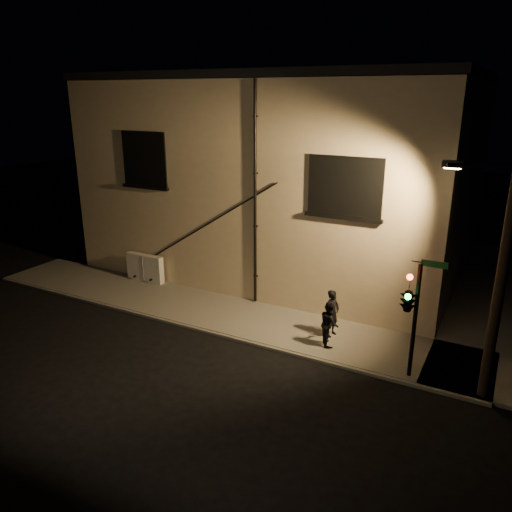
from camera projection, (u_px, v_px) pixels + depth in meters
The scene contains 8 objects.
ground at pixel (261, 346), 16.51m from camera, with size 90.00×90.00×0.00m, color black.
sidewalk at pixel (340, 304), 19.61m from camera, with size 21.00×16.00×0.12m.
building at pixel (293, 171), 24.01m from camera, with size 16.20×12.23×8.80m.
utility_cabinet at pixel (145, 268), 21.76m from camera, with size 1.82×0.31×1.20m, color white.
pedestrian_a at pixel (332, 313), 16.75m from camera, with size 0.59×0.39×1.63m, color black.
pedestrian_b at pixel (329, 323), 16.16m from camera, with size 0.73×0.57×1.50m, color black.
traffic_signal at pixel (409, 299), 13.84m from camera, with size 1.32×2.12×3.58m.
streetlamp_pole at pixel (497, 274), 12.69m from camera, with size 2.01×1.38×6.71m.
Camera 1 is at (6.84, -13.08, 7.98)m, focal length 35.00 mm.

